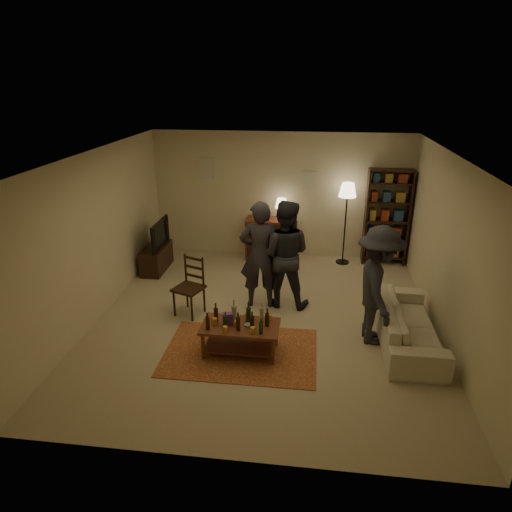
% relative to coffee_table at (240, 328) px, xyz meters
% --- Properties ---
extents(floor, '(6.00, 6.00, 0.00)m').
position_rel_coffee_table_xyz_m(floor, '(0.25, 1.00, -0.40)').
color(floor, '#C6B793').
rests_on(floor, ground).
extents(room_shell, '(6.00, 6.00, 6.00)m').
position_rel_coffee_table_xyz_m(room_shell, '(-0.40, 3.98, 1.41)').
color(room_shell, beige).
rests_on(room_shell, ground).
extents(rug, '(2.20, 1.50, 0.01)m').
position_rel_coffee_table_xyz_m(rug, '(0.00, -0.00, -0.40)').
color(rug, maroon).
rests_on(rug, ground).
extents(coffee_table, '(1.12, 0.62, 0.80)m').
position_rel_coffee_table_xyz_m(coffee_table, '(0.00, 0.00, 0.00)').
color(coffee_table, brown).
rests_on(coffee_table, ground).
extents(dining_chair, '(0.57, 0.57, 1.02)m').
position_rel_coffee_table_xyz_m(dining_chair, '(-1.01, 1.09, 0.14)').
color(dining_chair, '#331C11').
rests_on(dining_chair, ground).
extents(tv_stand, '(0.40, 1.00, 1.06)m').
position_rel_coffee_table_xyz_m(tv_stand, '(-2.19, 2.80, -0.02)').
color(tv_stand, '#331C11').
rests_on(tv_stand, ground).
extents(dresser, '(1.00, 0.50, 1.36)m').
position_rel_coffee_table_xyz_m(dresser, '(0.06, 3.71, 0.07)').
color(dresser, brown).
rests_on(dresser, ground).
extents(bookshelf, '(0.90, 0.34, 2.02)m').
position_rel_coffee_table_xyz_m(bookshelf, '(2.50, 3.78, 0.63)').
color(bookshelf, '#331C11').
rests_on(bookshelf, ground).
extents(floor_lamp, '(0.36, 0.36, 1.74)m').
position_rel_coffee_table_xyz_m(floor_lamp, '(1.65, 3.65, 1.08)').
color(floor_lamp, black).
rests_on(floor_lamp, ground).
extents(sofa, '(0.81, 2.08, 0.61)m').
position_rel_coffee_table_xyz_m(sofa, '(2.45, 0.60, -0.10)').
color(sofa, beige).
rests_on(sofa, ground).
extents(person_left, '(0.73, 0.52, 1.88)m').
position_rel_coffee_table_xyz_m(person_left, '(0.10, 1.51, 0.54)').
color(person_left, '#2A2931').
rests_on(person_left, ground).
extents(person_right, '(0.99, 0.81, 1.88)m').
position_rel_coffee_table_xyz_m(person_right, '(0.51, 1.61, 0.54)').
color(person_right, '#26272E').
rests_on(person_right, ground).
extents(person_by_sofa, '(0.75, 1.22, 1.82)m').
position_rel_coffee_table_xyz_m(person_by_sofa, '(1.95, 0.59, 0.51)').
color(person_by_sofa, '#282931').
rests_on(person_by_sofa, ground).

